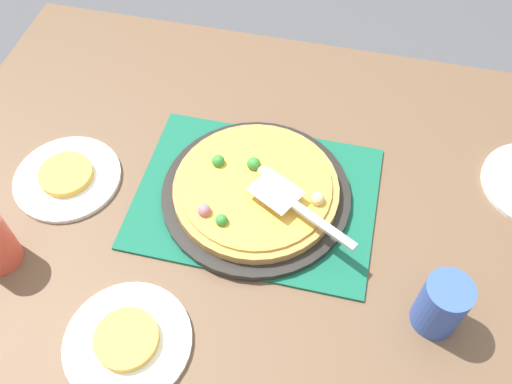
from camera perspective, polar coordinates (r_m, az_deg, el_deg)
The scene contains 11 objects.
ground_plane at distance 1.79m, azimuth 0.00°, elevation -14.49°, with size 8.00×8.00×0.00m, color #4C4C51.
dining_table at distance 1.21m, azimuth 0.00°, elevation -3.55°, with size 1.40×1.00×0.75m.
placemat at distance 1.12m, azimuth 0.00°, elevation -0.51°, with size 0.48×0.36×0.01m, color #145B42.
pizza_pan at distance 1.11m, azimuth 0.00°, elevation -0.21°, with size 0.38×0.38×0.01m, color black.
pizza at distance 1.09m, azimuth -0.02°, elevation 0.39°, with size 0.33×0.33×0.05m.
plate_near_left at distance 1.21m, azimuth -18.91°, elevation 1.37°, with size 0.22×0.22×0.01m, color white.
plate_far_right at distance 1.00m, azimuth -13.11°, elevation -14.85°, with size 0.22×0.22×0.01m, color white.
served_slice_left at distance 1.20m, azimuth -19.07°, elevation 1.74°, with size 0.11×0.11×0.02m, color gold.
served_slice_right at distance 0.99m, azimuth -13.26°, elevation -14.58°, with size 0.11×0.11×0.02m, color gold.
cup_near at distance 0.99m, azimuth 18.63°, elevation -10.99°, with size 0.08×0.08×0.12m, color #3351AD.
pizza_server at distance 1.03m, azimuth 4.07°, elevation -1.37°, with size 0.22×0.15×0.01m.
Camera 1 is at (0.15, -0.62, 1.67)m, focal length 38.68 mm.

